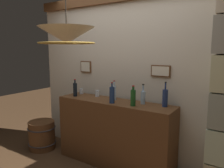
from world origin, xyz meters
TOP-DOWN VIEW (x-y plane):
  - panelled_rear_partition at (-0.00, 1.10)m, footprint 3.23×0.15m
  - bar_shelf_unit at (0.00, 0.80)m, footprint 1.75×0.43m
  - liquor_bottle_vodka at (-0.03, 0.86)m, footprint 0.06×0.06m
  - liquor_bottle_port at (0.35, 0.72)m, footprint 0.07×0.07m
  - liquor_bottle_brandy at (0.04, 0.69)m, footprint 0.07×0.07m
  - liquor_bottle_whiskey at (0.71, 0.90)m, footprint 0.07×0.07m
  - liquor_bottle_mezcal at (-0.68, 0.75)m, footprint 0.06×0.06m
  - liquor_bottle_scotch at (0.41, 0.88)m, footprint 0.06×0.06m
  - glass_tumbler_rocks at (-0.72, 0.93)m, footprint 0.06×0.06m
  - glass_tumbler_highball at (-0.38, 0.91)m, footprint 0.07×0.07m
  - pendant_lamp at (-0.03, -0.05)m, footprint 0.59×0.59m
  - wooden_barrel at (-1.31, 0.58)m, footprint 0.46×0.46m

SIDE VIEW (x-z plane):
  - wooden_barrel at x=-1.31m, z-range 0.00..0.48m
  - bar_shelf_unit at x=0.00m, z-range 0.00..0.96m
  - glass_tumbler_rocks at x=-0.72m, z-range 0.96..1.04m
  - glass_tumbler_highball at x=-0.38m, z-range 0.96..1.06m
  - liquor_bottle_scotch at x=0.41m, z-range 0.92..1.19m
  - liquor_bottle_mezcal at x=-0.68m, z-range 0.93..1.20m
  - liquor_bottle_vodka at x=-0.03m, z-range 0.93..1.21m
  - liquor_bottle_port at x=0.35m, z-range 0.94..1.20m
  - liquor_bottle_brandy at x=0.04m, z-range 0.93..1.21m
  - liquor_bottle_whiskey at x=0.71m, z-range 0.92..1.23m
  - panelled_rear_partition at x=0.00m, z-range 0.08..2.57m
  - pendant_lamp at x=-0.03m, z-range 1.57..2.07m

